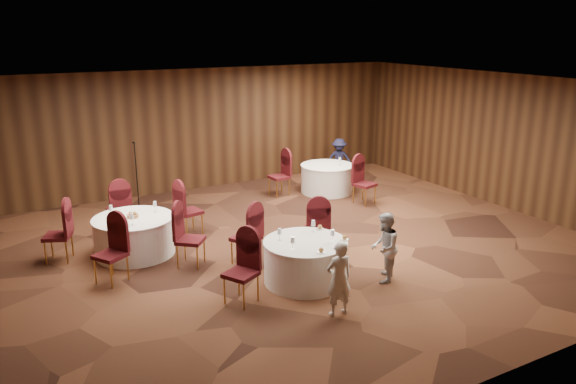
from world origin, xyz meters
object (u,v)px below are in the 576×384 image
man_c (339,160)px  table_main (305,261)px  woman_a (339,279)px  woman_b (384,247)px  table_left (134,235)px  mic_stand (138,193)px  table_right (327,178)px

man_c → table_main: bearing=-93.7°
woman_a → woman_b: (1.35, 0.62, 0.02)m
table_main → woman_b: bearing=-27.2°
table_left → woman_b: 4.76m
table_main → man_c: 6.80m
woman_a → man_c: 7.88m
table_main → woman_b: woman_b is taller
table_main → mic_stand: mic_stand is taller
table_left → woman_b: woman_b is taller
table_left → woman_a: (2.10, -3.90, 0.22)m
mic_stand → woman_b: 6.28m
woman_b → mic_stand: bearing=-109.4°
table_left → woman_b: bearing=-43.6°
table_right → mic_stand: mic_stand is taller
table_left → man_c: 7.02m
table_main → man_c: bearing=51.2°
mic_stand → man_c: size_ratio=1.43×
table_main → woman_a: 1.27m
table_left → table_right: 5.83m
table_main → table_right: bearing=53.3°
table_main → mic_stand: 5.26m
table_main → table_left: (-2.25, 2.66, 0.00)m
table_main → woman_a: woman_a is taller
table_right → woman_b: 5.48m
table_left → mic_stand: bearing=73.6°
man_c → mic_stand: bearing=-142.3°
woman_a → man_c: bearing=-120.9°
table_main → table_left: same height
table_left → table_right: (5.55, 1.78, 0.00)m
table_left → woman_b: (3.45, -3.28, 0.24)m
table_main → man_c: (4.26, 5.30, 0.23)m
mic_stand → man_c: (5.81, 0.27, 0.09)m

